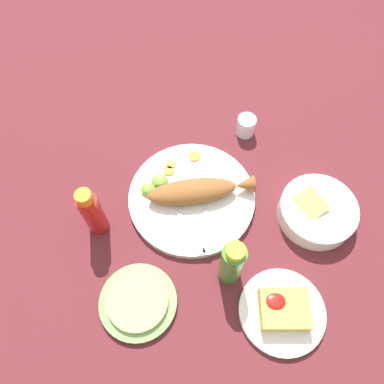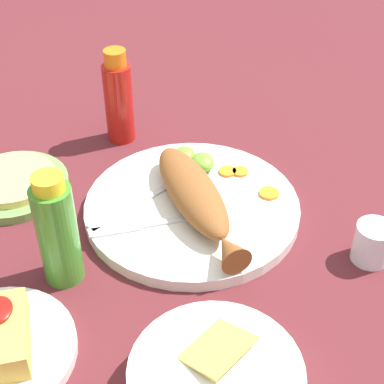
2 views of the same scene
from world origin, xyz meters
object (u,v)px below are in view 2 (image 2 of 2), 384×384
Objects in this scene: fried_fish at (196,196)px; hot_sauce_bottle_red at (119,99)px; main_plate at (192,208)px; guacamole_bowl at (216,381)px; salt_cup at (372,245)px; fork_far at (136,204)px; fork_near at (146,225)px; hot_sauce_bottle_green at (57,231)px; tortilla_plate at (13,186)px.

hot_sauce_bottle_red is (0.24, 0.07, 0.03)m from fried_fish.
fried_fish is at bearing -162.62° from hot_sauce_bottle_red.
hot_sauce_bottle_red is at bearing 17.97° from main_plate.
salt_cup is at bearing -59.12° from guacamole_bowl.
guacamole_bowl is (-0.52, -0.03, -0.05)m from hot_sauce_bottle_red.
fork_far is 1.04× the size of hot_sauce_bottle_red.
salt_cup is 0.30× the size of guacamole_bowl.
fried_fish reaches higher than guacamole_bowl.
main_plate is at bearing -155.31° from fork_near.
fork_near and fork_far have the same top height.
fried_fish is 4.80× the size of salt_cup.
hot_sauce_bottle_green is (-0.07, 0.19, 0.03)m from fried_fish.
fried_fish is at bearing -70.03° from hot_sauce_bottle_green.
tortilla_plate is (0.12, 0.25, -0.00)m from main_plate.
hot_sauce_bottle_red reaches higher than tortilla_plate.
hot_sauce_bottle_green is at bearing 102.15° from fried_fish.
fork_near is 0.26m from hot_sauce_bottle_red.
fried_fish is at bearing 131.81° from fork_far.
guacamole_bowl is (-0.15, 0.25, 0.00)m from salt_cup.
guacamole_bowl reaches higher than tortilla_plate.
salt_cup is at bearing 157.78° from fork_near.
tortilla_plate is (0.42, 0.21, -0.02)m from guacamole_bowl.
tortilla_plate is at bearing -59.58° from fork_far.
salt_cup reaches higher than fork_near.
fork_far is 0.33m from salt_cup.
hot_sauce_bottle_red is at bearing 2.84° from guacamole_bowl.
fried_fish is 0.25m from hot_sauce_bottle_red.
salt_cup is at bearing 121.67° from fork_far.
main_plate is 0.04m from fried_fish.
hot_sauce_bottle_green is at bearing 159.05° from hot_sauce_bottle_red.
fried_fish is 0.08m from fork_near.
tortilla_plate is (0.13, 0.26, -0.03)m from fried_fish.
guacamole_bowl is (-0.31, -0.03, 0.01)m from fork_far.
main_plate reaches higher than tortilla_plate.
salt_cup is (-0.15, -0.21, 0.02)m from main_plate.
main_plate is 1.69× the size of fork_near.
salt_cup is at bearing -125.17° from main_plate.
fork_far reaches higher than tortilla_plate.
fork_far is 0.22m from hot_sauce_bottle_red.
fork_far is (0.01, 0.08, 0.01)m from main_plate.
main_plate is 0.22m from hot_sauce_bottle_green.
main_plate is 1.95× the size of hot_sauce_bottle_green.
fried_fish is 0.29m from tortilla_plate.
fried_fish reaches higher than fork_far.
fried_fish is 0.21m from hot_sauce_bottle_green.
hot_sauce_bottle_green is (-0.08, 0.19, 0.07)m from main_plate.
hot_sauce_bottle_green reaches higher than tortilla_plate.
fried_fish is 1.58× the size of tortilla_plate.
hot_sauce_bottle_green is at bearing -161.96° from tortilla_plate.
fried_fish is at bearing -172.18° from main_plate.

